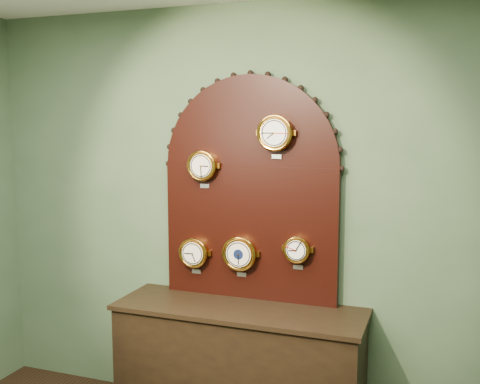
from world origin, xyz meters
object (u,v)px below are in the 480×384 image
at_px(shop_counter, 239,370).
at_px(display_board, 250,182).
at_px(tide_clock, 297,249).
at_px(hygrometer, 194,253).
at_px(arabic_clock, 275,133).
at_px(barometer, 240,253).
at_px(roman_clock, 203,166).

height_order(shop_counter, display_board, display_board).
relative_size(shop_counter, tide_clock, 7.00).
distance_m(display_board, tide_clock, 0.55).
bearing_deg(display_board, hygrometer, -170.23).
bearing_deg(arabic_clock, barometer, -179.96).
bearing_deg(tide_clock, roman_clock, -179.92).
bearing_deg(tide_clock, arabic_clock, -179.41).
relative_size(arabic_clock, tide_clock, 1.25).
distance_m(arabic_clock, hygrometer, 1.01).
bearing_deg(shop_counter, tide_clock, 24.26).
bearing_deg(roman_clock, shop_counter, -26.01).
distance_m(shop_counter, tide_clock, 0.89).
bearing_deg(roman_clock, arabic_clock, -0.08).
bearing_deg(hygrometer, roman_clock, 0.04).
relative_size(roman_clock, arabic_clock, 0.91).
height_order(hygrometer, barometer, barometer).
distance_m(shop_counter, display_board, 1.25).
xyz_separation_m(shop_counter, display_board, (0.00, 0.22, 1.23)).
distance_m(display_board, hygrometer, 0.64).
bearing_deg(shop_counter, hygrometer, 158.18).
distance_m(arabic_clock, tide_clock, 0.76).
height_order(roman_clock, barometer, roman_clock).
height_order(shop_counter, tide_clock, tide_clock).
distance_m(roman_clock, hygrometer, 0.61).
xyz_separation_m(display_board, hygrometer, (-0.38, -0.07, -0.50)).
height_order(arabic_clock, hygrometer, arabic_clock).
relative_size(roman_clock, barometer, 0.90).
distance_m(roman_clock, tide_clock, 0.84).
distance_m(roman_clock, arabic_clock, 0.55).
relative_size(display_board, tide_clock, 6.70).
distance_m(display_board, arabic_clock, 0.38).
distance_m(hygrometer, barometer, 0.34).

